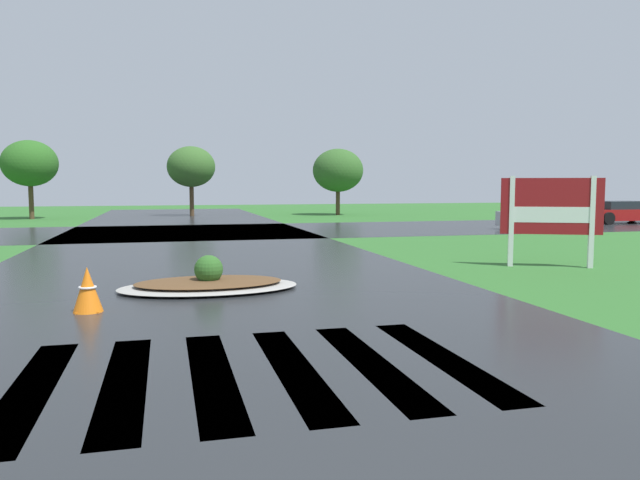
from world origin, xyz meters
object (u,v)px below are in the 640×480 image
at_px(estate_billboard, 551,210).
at_px(car_dark_suv, 621,212).
at_px(traffic_cone, 88,290).
at_px(median_island, 209,283).
at_px(car_white_sedan, 544,216).

relative_size(estate_billboard, car_dark_suv, 0.50).
height_order(car_dark_suv, traffic_cone, car_dark_suv).
bearing_deg(median_island, traffic_cone, -140.91).
bearing_deg(median_island, car_dark_suv, 34.33).
distance_m(estate_billboard, car_white_sedan, 13.66).
height_order(car_white_sedan, traffic_cone, car_white_sedan).
xyz_separation_m(median_island, car_dark_suv, (22.78, 15.56, 0.45)).
bearing_deg(car_white_sedan, traffic_cone, -149.10).
distance_m(estate_billboard, traffic_cone, 10.95).
height_order(median_island, traffic_cone, traffic_cone).
bearing_deg(estate_billboard, car_white_sedan, -99.19).
xyz_separation_m(car_white_sedan, traffic_cone, (-18.11, -14.20, -0.25)).
xyz_separation_m(median_island, car_white_sedan, (16.07, 12.55, 0.48)).
distance_m(median_island, car_white_sedan, 20.40).
bearing_deg(estate_billboard, car_dark_suv, -110.28).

